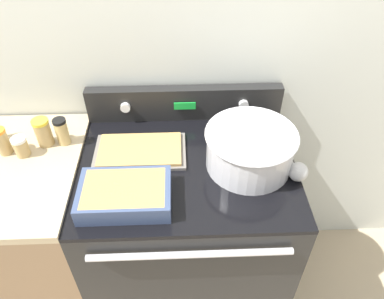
{
  "coord_description": "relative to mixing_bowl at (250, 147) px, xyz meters",
  "views": [
    {
      "loc": [
        -0.02,
        -0.69,
        1.9
      ],
      "look_at": [
        0.02,
        0.34,
        0.98
      ],
      "focal_mm": 35.0,
      "sensor_mm": 36.0,
      "label": 1
    }
  ],
  "objects": [
    {
      "name": "kitchen_wall",
      "position": [
        -0.23,
        0.36,
        0.25
      ],
      "size": [
        8.0,
        0.05,
        2.5
      ],
      "color": "silver",
      "rests_on": "ground_plane"
    },
    {
      "name": "stove_range",
      "position": [
        -0.23,
        0.01,
        -0.54
      ],
      "size": [
        0.82,
        0.67,
        0.92
      ],
      "color": "black",
      "rests_on": "ground_plane"
    },
    {
      "name": "control_panel",
      "position": [
        -0.23,
        0.3,
        -0.01
      ],
      "size": [
        0.82,
        0.07,
        0.15
      ],
      "color": "black",
      "rests_on": "stove_range"
    },
    {
      "name": "side_counter",
      "position": [
        -0.93,
        0.01,
        -0.54
      ],
      "size": [
        0.59,
        0.64,
        0.93
      ],
      "color": "#896B4C",
      "rests_on": "ground_plane"
    },
    {
      "name": "mixing_bowl",
      "position": [
        0.0,
        0.0,
        0.0
      ],
      "size": [
        0.33,
        0.33,
        0.15
      ],
      "color": "silver",
      "rests_on": "stove_range"
    },
    {
      "name": "casserole_dish",
      "position": [
        -0.44,
        -0.16,
        -0.05
      ],
      "size": [
        0.31,
        0.2,
        0.07
      ],
      "color": "#38476B",
      "rests_on": "stove_range"
    },
    {
      "name": "baking_tray",
      "position": [
        -0.41,
        0.08,
        -0.07
      ],
      "size": [
        0.35,
        0.21,
        0.02
      ],
      "color": "slate",
      "rests_on": "stove_range"
    },
    {
      "name": "ladle",
      "position": [
        0.16,
        -0.06,
        -0.05
      ],
      "size": [
        0.07,
        0.33,
        0.07
      ],
      "color": "#B7B7B7",
      "rests_on": "stove_range"
    },
    {
      "name": "spice_jar_black_cap",
      "position": [
        -0.71,
        0.14,
        -0.02
      ],
      "size": [
        0.05,
        0.05,
        0.11
      ],
      "color": "tan",
      "rests_on": "side_counter"
    },
    {
      "name": "spice_jar_yellow_cap",
      "position": [
        -0.78,
        0.14,
        -0.02
      ],
      "size": [
        0.06,
        0.06,
        0.11
      ],
      "color": "tan",
      "rests_on": "side_counter"
    },
    {
      "name": "spice_jar_white_cap",
      "position": [
        -0.85,
        0.08,
        -0.03
      ],
      "size": [
        0.06,
        0.06,
        0.08
      ],
      "color": "tan",
      "rests_on": "side_counter"
    },
    {
      "name": "spice_jar_orange_cap",
      "position": [
        -0.92,
        0.09,
        -0.02
      ],
      "size": [
        0.05,
        0.05,
        0.11
      ],
      "color": "tan",
      "rests_on": "side_counter"
    }
  ]
}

